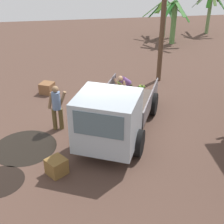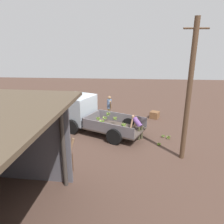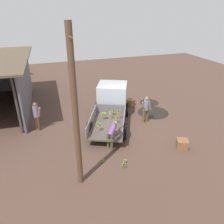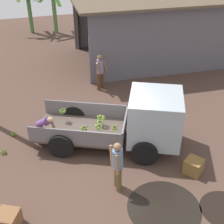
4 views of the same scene
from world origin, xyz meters
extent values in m
plane|color=#4D372D|center=(0.00, 0.00, 0.00)|extent=(36.00, 36.00, 0.00)
cylinder|color=black|center=(0.85, -3.10, 0.00)|extent=(2.07, 2.07, 0.01)
cylinder|color=black|center=(2.44, -3.65, 0.00)|extent=(1.38, 1.38, 0.01)
cube|color=#4C4038|center=(-0.68, 0.59, 0.47)|extent=(3.62, 2.98, 0.08)
cube|color=slate|center=(-0.31, 1.40, 0.79)|extent=(2.87, 1.36, 0.56)
cube|color=slate|center=(-1.05, -0.22, 0.79)|extent=(2.87, 1.36, 0.56)
cube|color=slate|center=(0.72, -0.06, 0.79)|extent=(0.81, 1.68, 0.56)
cube|color=#A1ACB6|center=(1.62, -0.47, 1.23)|extent=(2.29, 2.34, 1.61)
cube|color=#4C606B|center=(2.40, -0.83, 1.56)|extent=(0.63, 1.31, 0.71)
cylinder|color=black|center=(1.79, 0.49, 0.43)|extent=(0.87, 0.56, 0.86)
cylinder|color=black|center=(1.00, -1.23, 0.43)|extent=(0.87, 0.56, 0.86)
cylinder|color=black|center=(-0.71, 1.65, 0.43)|extent=(0.87, 0.56, 0.86)
cylinder|color=black|center=(-1.51, -0.07, 0.43)|extent=(0.87, 0.56, 0.86)
sphere|color=brown|center=(0.04, 0.60, 0.89)|extent=(0.09, 0.09, 0.09)
cylinder|color=#587620|center=(0.04, 0.67, 0.81)|extent=(0.21, 0.05, 0.19)
cylinder|color=#6AA623|center=(-0.01, 0.65, 0.81)|extent=(0.19, 0.18, 0.19)
cylinder|color=#567C2D|center=(-0.05, 0.61, 0.84)|extent=(0.08, 0.24, 0.14)
cylinder|color=olive|center=(-0.01, 0.54, 0.82)|extent=(0.19, 0.18, 0.19)
cylinder|color=#507621|center=(0.03, 0.50, 0.84)|extent=(0.24, 0.07, 0.13)
cylinder|color=#81AB24|center=(0.11, 0.54, 0.83)|extent=(0.19, 0.20, 0.16)
cylinder|color=#73AC33|center=(0.14, 0.59, 0.84)|extent=(0.06, 0.23, 0.15)
cylinder|color=#7CA94B|center=(0.10, 0.67, 0.83)|extent=(0.21, 0.19, 0.16)
sphere|color=#48412F|center=(-0.25, -0.22, 1.10)|extent=(0.08, 0.08, 0.08)
cylinder|color=#84A742|center=(-0.20, -0.28, 1.03)|extent=(0.18, 0.15, 0.17)
cylinder|color=#587932|center=(-0.18, -0.21, 1.02)|extent=(0.07, 0.18, 0.19)
cylinder|color=olive|center=(-0.21, -0.17, 1.02)|extent=(0.16, 0.13, 0.20)
cylinder|color=olive|center=(-0.29, -0.15, 1.04)|extent=(0.19, 0.15, 0.16)
cylinder|color=#5C762B|center=(-0.33, -0.21, 1.06)|extent=(0.07, 0.22, 0.11)
cylinder|color=olive|center=(-0.28, -0.28, 1.03)|extent=(0.18, 0.13, 0.18)
sphere|color=#4E4733|center=(-0.09, 0.20, 0.98)|extent=(0.09, 0.09, 0.09)
cylinder|color=olive|center=(-0.15, 0.24, 0.91)|extent=(0.14, 0.19, 0.16)
cylinder|color=olive|center=(-0.15, 0.14, 0.92)|extent=(0.17, 0.19, 0.13)
cylinder|color=olive|center=(-0.06, 0.12, 0.92)|extent=(0.21, 0.11, 0.14)
cylinder|color=olive|center=(0.00, 0.20, 0.92)|extent=(0.04, 0.21, 0.14)
cylinder|color=#7DA447|center=(-0.05, 0.27, 0.92)|extent=(0.21, 0.13, 0.14)
sphere|color=brown|center=(-1.20, 1.28, 1.01)|extent=(0.08, 0.08, 0.08)
cylinder|color=olive|center=(-1.15, 1.34, 0.97)|extent=(0.18, 0.16, 0.11)
cylinder|color=olive|center=(-1.20, 1.33, 0.93)|extent=(0.16, 0.06, 0.18)
cylinder|color=olive|center=(-1.24, 1.32, 0.93)|extent=(0.14, 0.15, 0.18)
cylinder|color=olive|center=(-1.25, 1.27, 0.93)|extent=(0.07, 0.16, 0.18)
cylinder|color=olive|center=(-1.25, 1.22, 0.96)|extent=(0.18, 0.16, 0.13)
cylinder|color=#77A348|center=(-1.20, 1.20, 0.95)|extent=(0.19, 0.04, 0.14)
cylinder|color=#78A832|center=(-1.14, 1.23, 0.96)|extent=(0.16, 0.18, 0.13)
cylinder|color=#6FA42D|center=(-1.14, 1.28, 0.93)|extent=(0.05, 0.16, 0.18)
sphere|color=#4A4330|center=(0.35, -0.07, 0.84)|extent=(0.09, 0.09, 0.09)
cylinder|color=#86AE31|center=(0.29, -0.09, 0.77)|extent=(0.09, 0.17, 0.16)
cylinder|color=#5B7823|center=(0.35, -0.15, 0.79)|extent=(0.19, 0.06, 0.13)
cylinder|color=olive|center=(0.40, -0.08, 0.76)|extent=(0.06, 0.15, 0.17)
cylinder|color=#578A1F|center=(0.38, -0.01, 0.78)|extent=(0.18, 0.12, 0.13)
cylinder|color=#587827|center=(0.31, -0.03, 0.76)|extent=(0.14, 0.13, 0.17)
sphere|color=brown|center=(-0.67, 0.08, 0.94)|extent=(0.07, 0.07, 0.07)
cylinder|color=olive|center=(-0.74, 0.04, 0.89)|extent=(0.13, 0.19, 0.12)
cylinder|color=olive|center=(-0.68, 0.01, 0.87)|extent=(0.18, 0.07, 0.16)
cylinder|color=#5E8C1E|center=(-0.62, 0.05, 0.86)|extent=(0.12, 0.16, 0.18)
cylinder|color=#5C7631|center=(-0.60, 0.12, 0.89)|extent=(0.13, 0.19, 0.13)
cylinder|color=olive|center=(-0.67, 0.14, 0.86)|extent=(0.16, 0.04, 0.18)
cylinder|color=#749B45|center=(-0.72, 0.11, 0.86)|extent=(0.12, 0.16, 0.18)
cylinder|color=#3F3833|center=(0.89, 5.14, 1.68)|extent=(0.16, 0.16, 3.37)
cylinder|color=brown|center=(-3.93, 2.79, 3.04)|extent=(0.22, 0.22, 6.08)
cylinder|color=brown|center=(-3.93, 2.79, 5.63)|extent=(0.98, 0.07, 0.07)
cylinder|color=brown|center=(-0.15, -2.11, 0.40)|extent=(0.16, 0.16, 0.80)
cylinder|color=brown|center=(-0.14, -1.89, 0.40)|extent=(0.16, 0.16, 0.80)
cylinder|color=#667DA3|center=(-0.16, -2.00, 1.12)|extent=(0.33, 0.31, 0.64)
sphere|color=#8C6746|center=(-0.18, -2.00, 1.55)|extent=(0.23, 0.23, 0.23)
cylinder|color=#8C6746|center=(-0.24, -2.20, 1.09)|extent=(0.11, 0.23, 0.60)
cylinder|color=#8C6746|center=(-0.27, -1.79, 1.11)|extent=(0.12, 0.32, 0.59)
cylinder|color=#47442E|center=(-2.02, 1.01, 0.37)|extent=(0.21, 0.21, 0.74)
cylinder|color=#47442E|center=(-2.18, 0.86, 0.37)|extent=(0.21, 0.21, 0.74)
cylinder|color=#70468C|center=(-1.94, 0.76, 0.91)|extent=(0.63, 0.65, 0.56)
sphere|color=tan|center=(-1.72, 0.52, 1.14)|extent=(0.21, 0.21, 0.21)
cylinder|color=tan|center=(-1.62, 0.69, 0.79)|extent=(0.23, 0.22, 0.56)
cylinder|color=tan|center=(-1.87, 0.40, 0.80)|extent=(0.30, 0.28, 0.54)
cylinder|color=#4B301E|center=(1.11, 4.33, 0.41)|extent=(0.22, 0.22, 0.83)
cylinder|color=#4B301E|center=(0.91, 4.21, 0.41)|extent=(0.22, 0.22, 0.83)
cylinder|color=slate|center=(1.01, 4.27, 1.15)|extent=(0.42, 0.42, 0.65)
sphere|color=#8C6746|center=(1.01, 4.27, 1.59)|extent=(0.23, 0.23, 0.23)
cylinder|color=#8C6746|center=(1.25, 4.29, 1.13)|extent=(0.32, 0.25, 0.61)
cylinder|color=#8C6746|center=(0.88, 4.09, 1.13)|extent=(0.30, 0.24, 0.62)
sphere|color=brown|center=(-3.04, 1.63, 0.12)|extent=(0.07, 0.07, 0.07)
cylinder|color=olive|center=(-3.06, 1.69, 0.09)|extent=(0.15, 0.07, 0.08)
cylinder|color=olive|center=(-3.08, 1.65, 0.06)|extent=(0.08, 0.13, 0.13)
cylinder|color=olive|center=(-3.09, 1.62, 0.07)|extent=(0.07, 0.14, 0.12)
cylinder|color=#58802A|center=(-3.08, 1.58, 0.09)|extent=(0.14, 0.12, 0.08)
cylinder|color=#77B02A|center=(-3.03, 1.58, 0.07)|extent=(0.13, 0.07, 0.13)
cylinder|color=#87A93F|center=(-3.00, 1.60, 0.07)|extent=(0.11, 0.12, 0.12)
cylinder|color=olive|center=(-2.98, 1.65, 0.09)|extent=(0.07, 0.15, 0.09)
cylinder|color=#7EA828|center=(-3.01, 1.67, 0.07)|extent=(0.13, 0.10, 0.12)
sphere|color=brown|center=(-3.40, 0.64, 0.13)|extent=(0.07, 0.07, 0.07)
cylinder|color=olive|center=(-3.37, 0.69, 0.09)|extent=(0.15, 0.11, 0.10)
cylinder|color=olive|center=(-3.43, 0.67, 0.07)|extent=(0.11, 0.12, 0.14)
cylinder|color=#5A8727|center=(-3.45, 0.61, 0.09)|extent=(0.10, 0.15, 0.11)
cylinder|color=#84A246|center=(-3.40, 0.59, 0.08)|extent=(0.13, 0.05, 0.13)
cylinder|color=#80A541|center=(-3.35, 0.62, 0.08)|extent=(0.08, 0.15, 0.12)
sphere|color=brown|center=(-3.67, 0.81, 0.16)|extent=(0.07, 0.07, 0.07)
cylinder|color=#53732F|center=(-3.74, 0.83, 0.10)|extent=(0.09, 0.19, 0.14)
cylinder|color=olive|center=(-3.70, 0.75, 0.09)|extent=(0.16, 0.13, 0.16)
cylinder|color=olive|center=(-3.63, 0.75, 0.09)|extent=(0.17, 0.12, 0.16)
cylinder|color=olive|center=(-3.60, 0.83, 0.10)|extent=(0.10, 0.19, 0.14)
cylinder|color=#547A19|center=(-3.67, 0.87, 0.09)|extent=(0.16, 0.06, 0.17)
cube|color=brown|center=(-3.28, -2.48, 0.24)|extent=(0.74, 0.74, 0.48)
cube|color=brown|center=(2.32, -2.05, 0.25)|extent=(0.71, 0.71, 0.49)
camera|label=1|loc=(9.57, -1.55, 5.91)|focal=50.00mm
camera|label=2|loc=(-1.33, 11.95, 5.26)|focal=35.00mm
camera|label=3|loc=(-10.76, 3.78, 6.42)|focal=35.00mm
camera|label=4|loc=(-2.26, -8.36, 6.85)|focal=50.00mm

